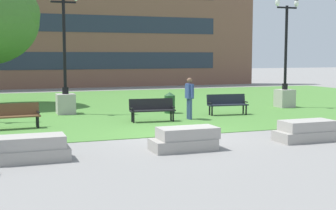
{
  "coord_description": "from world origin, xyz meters",
  "views": [
    {
      "loc": [
        -5.5,
        -14.13,
        2.64
      ],
      "look_at": [
        -0.86,
        -1.4,
        1.2
      ],
      "focal_mm": 50.0,
      "sensor_mm": 36.0,
      "label": 1
    }
  ],
  "objects_px": {
    "park_bench_near_left": "(152,108)",
    "person_bystander_near_lawn": "(189,96)",
    "park_bench_far_left": "(227,103)",
    "concrete_block_center": "(32,149)",
    "lamp_post_right": "(65,90)",
    "trash_bin": "(170,103)",
    "lamp_post_center": "(285,86)",
    "park_bench_near_right": "(14,114)",
    "concrete_block_right": "(306,131)",
    "concrete_block_left": "(185,139)"
  },
  "relations": [
    {
      "from": "concrete_block_right",
      "to": "lamp_post_right",
      "type": "relative_size",
      "value": 0.34
    },
    {
      "from": "concrete_block_right",
      "to": "trash_bin",
      "type": "distance_m",
      "value": 8.04
    },
    {
      "from": "lamp_post_right",
      "to": "trash_bin",
      "type": "distance_m",
      "value": 4.73
    },
    {
      "from": "park_bench_near_left",
      "to": "park_bench_near_right",
      "type": "xyz_separation_m",
      "value": [
        -5.23,
        -0.04,
        0.0
      ]
    },
    {
      "from": "park_bench_near_right",
      "to": "lamp_post_center",
      "type": "distance_m",
      "value": 13.43
    },
    {
      "from": "concrete_block_left",
      "to": "concrete_block_right",
      "type": "xyz_separation_m",
      "value": [
        4.03,
        0.01,
        0.0
      ]
    },
    {
      "from": "concrete_block_right",
      "to": "park_bench_near_right",
      "type": "distance_m",
      "value": 10.08
    },
    {
      "from": "park_bench_near_left",
      "to": "concrete_block_right",
      "type": "bearing_deg",
      "value": -60.51
    },
    {
      "from": "concrete_block_center",
      "to": "park_bench_far_left",
      "type": "distance_m",
      "value": 10.89
    },
    {
      "from": "park_bench_far_left",
      "to": "park_bench_near_left",
      "type": "bearing_deg",
      "value": -166.87
    },
    {
      "from": "concrete_block_right",
      "to": "concrete_block_center",
      "type": "bearing_deg",
      "value": 179.65
    },
    {
      "from": "park_bench_near_left",
      "to": "lamp_post_right",
      "type": "distance_m",
      "value": 4.67
    },
    {
      "from": "concrete_block_center",
      "to": "park_bench_near_left",
      "type": "xyz_separation_m",
      "value": [
        4.99,
        5.55,
        0.23
      ]
    },
    {
      "from": "concrete_block_center",
      "to": "concrete_block_right",
      "type": "xyz_separation_m",
      "value": [
        8.16,
        -0.05,
        0.0
      ]
    },
    {
      "from": "park_bench_near_left",
      "to": "park_bench_far_left",
      "type": "distance_m",
      "value": 3.89
    },
    {
      "from": "park_bench_far_left",
      "to": "person_bystander_near_lawn",
      "type": "relative_size",
      "value": 1.08
    },
    {
      "from": "park_bench_near_left",
      "to": "person_bystander_near_lawn",
      "type": "height_order",
      "value": "person_bystander_near_lawn"
    },
    {
      "from": "concrete_block_center",
      "to": "trash_bin",
      "type": "bearing_deg",
      "value": 49.98
    },
    {
      "from": "concrete_block_right",
      "to": "lamp_post_center",
      "type": "xyz_separation_m",
      "value": [
        4.76,
        8.19,
        0.81
      ]
    },
    {
      "from": "concrete_block_left",
      "to": "park_bench_far_left",
      "type": "distance_m",
      "value": 8.0
    },
    {
      "from": "concrete_block_right",
      "to": "park_bench_near_left",
      "type": "relative_size",
      "value": 1.0
    },
    {
      "from": "park_bench_near_left",
      "to": "person_bystander_near_lawn",
      "type": "relative_size",
      "value": 1.07
    },
    {
      "from": "lamp_post_center",
      "to": "park_bench_near_left",
      "type": "bearing_deg",
      "value": -161.96
    },
    {
      "from": "lamp_post_center",
      "to": "lamp_post_right",
      "type": "bearing_deg",
      "value": 174.57
    },
    {
      "from": "park_bench_far_left",
      "to": "concrete_block_center",
      "type": "bearing_deg",
      "value": -143.74
    },
    {
      "from": "concrete_block_left",
      "to": "park_bench_far_left",
      "type": "relative_size",
      "value": 1.01
    },
    {
      "from": "concrete_block_right",
      "to": "park_bench_near_right",
      "type": "bearing_deg",
      "value": 146.5
    },
    {
      "from": "concrete_block_center",
      "to": "concrete_block_right",
      "type": "distance_m",
      "value": 8.16
    },
    {
      "from": "park_bench_near_right",
      "to": "lamp_post_center",
      "type": "relative_size",
      "value": 0.33
    },
    {
      "from": "concrete_block_left",
      "to": "person_bystander_near_lawn",
      "type": "relative_size",
      "value": 1.09
    },
    {
      "from": "lamp_post_right",
      "to": "person_bystander_near_lawn",
      "type": "bearing_deg",
      "value": -37.89
    },
    {
      "from": "trash_bin",
      "to": "park_bench_near_left",
      "type": "bearing_deg",
      "value": -124.92
    },
    {
      "from": "concrete_block_center",
      "to": "concrete_block_left",
      "type": "height_order",
      "value": "same"
    },
    {
      "from": "concrete_block_left",
      "to": "lamp_post_center",
      "type": "distance_m",
      "value": 12.05
    },
    {
      "from": "concrete_block_center",
      "to": "park_bench_near_right",
      "type": "bearing_deg",
      "value": 92.54
    },
    {
      "from": "lamp_post_center",
      "to": "trash_bin",
      "type": "bearing_deg",
      "value": -177.28
    },
    {
      "from": "concrete_block_left",
      "to": "person_bystander_near_lawn",
      "type": "distance_m",
      "value": 6.26
    },
    {
      "from": "lamp_post_center",
      "to": "trash_bin",
      "type": "relative_size",
      "value": 5.71
    },
    {
      "from": "concrete_block_center",
      "to": "concrete_block_left",
      "type": "distance_m",
      "value": 4.12
    },
    {
      "from": "park_bench_far_left",
      "to": "lamp_post_center",
      "type": "xyz_separation_m",
      "value": [
        4.13,
        1.7,
        0.58
      ]
    },
    {
      "from": "concrete_block_left",
      "to": "park_bench_near_left",
      "type": "xyz_separation_m",
      "value": [
        0.86,
        5.62,
        0.23
      ]
    },
    {
      "from": "lamp_post_right",
      "to": "trash_bin",
      "type": "bearing_deg",
      "value": -16.5
    },
    {
      "from": "concrete_block_right",
      "to": "park_bench_near_left",
      "type": "distance_m",
      "value": 6.44
    },
    {
      "from": "concrete_block_right",
      "to": "lamp_post_center",
      "type": "bearing_deg",
      "value": 59.84
    },
    {
      "from": "lamp_post_center",
      "to": "lamp_post_right",
      "type": "height_order",
      "value": "lamp_post_center"
    },
    {
      "from": "concrete_block_left",
      "to": "trash_bin",
      "type": "xyz_separation_m",
      "value": [
        2.45,
        7.9,
        0.2
      ]
    },
    {
      "from": "concrete_block_left",
      "to": "trash_bin",
      "type": "distance_m",
      "value": 8.27
    },
    {
      "from": "park_bench_far_left",
      "to": "person_bystander_near_lawn",
      "type": "xyz_separation_m",
      "value": [
        -2.15,
        -0.81,
        0.44
      ]
    },
    {
      "from": "park_bench_far_left",
      "to": "lamp_post_center",
      "type": "bearing_deg",
      "value": 22.32
    },
    {
      "from": "park_bench_near_left",
      "to": "trash_bin",
      "type": "height_order",
      "value": "trash_bin"
    }
  ]
}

